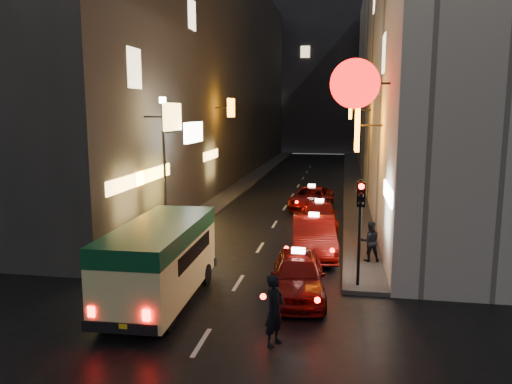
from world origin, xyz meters
The scene contains 14 objects.
building_left centered at (-8.00, 33.99, 9.00)m, with size 7.64×52.00×18.00m.
building_right centered at (8.00, 33.99, 9.00)m, with size 8.14×52.00×18.00m.
building_far centered at (0.00, 66.00, 11.00)m, with size 30.00×10.00×22.00m, color #2E2E32.
sidewalk_left centered at (-4.25, 34.00, 0.07)m, with size 1.50×52.00×0.15m, color #454340.
sidewalk_right centered at (4.25, 34.00, 0.07)m, with size 1.50×52.00×0.15m, color #454340.
minibus centered at (-1.92, 6.30, 1.57)m, with size 2.19×5.84×2.49m.
taxi_near centered at (2.12, 7.60, 0.83)m, with size 2.60×5.36×1.82m.
taxi_second centered at (2.31, 12.40, 0.92)m, with size 2.93×5.98×2.01m.
taxi_third centered at (2.29, 17.20, 0.76)m, with size 2.22×4.86×1.68m.
taxi_far centered at (1.60, 22.00, 0.77)m, with size 2.51×5.01×1.70m.
pedestrian_crossing centered at (1.84, 4.24, 1.03)m, with size 0.68×0.44×2.06m, color black.
pedestrian_sidewalk centered at (4.50, 11.39, 1.02)m, with size 0.66×0.41×1.74m, color black.
traffic_light centered at (4.00, 8.47, 2.69)m, with size 0.26×0.43×3.50m.
lamp_post centered at (-4.20, 13.00, 3.72)m, with size 0.28×0.28×6.22m.
Camera 1 is at (3.43, -7.43, 5.82)m, focal length 35.00 mm.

